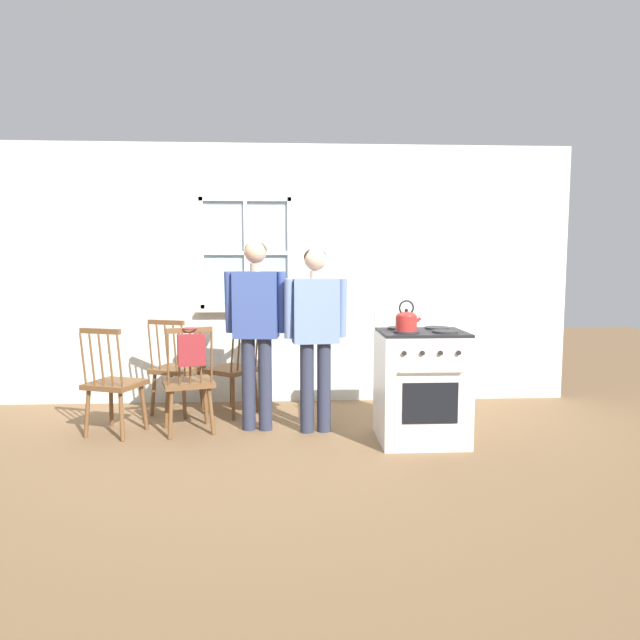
{
  "coord_description": "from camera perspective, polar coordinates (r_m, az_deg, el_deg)",
  "views": [
    {
      "loc": [
        0.23,
        -4.63,
        1.49
      ],
      "look_at": [
        0.48,
        0.13,
        1.0
      ],
      "focal_mm": 32.0,
      "sensor_mm": 36.0,
      "label": 1
    }
  ],
  "objects": [
    {
      "name": "ground_plane",
      "position": [
        4.87,
        -5.7,
        -11.98
      ],
      "size": [
        16.0,
        16.0,
        0.0
      ],
      "primitive_type": "plane",
      "color": "brown"
    },
    {
      "name": "wall_back",
      "position": [
        6.04,
        -5.11,
        4.39
      ],
      "size": [
        6.4,
        0.16,
        2.7
      ],
      "color": "silver",
      "rests_on": "ground_plane"
    },
    {
      "name": "chair_by_window",
      "position": [
        5.12,
        -13.02,
        -6.17
      ],
      "size": [
        0.52,
        0.51,
        0.94
      ],
      "rotation": [
        0.0,
        0.0,
        -2.84
      ],
      "color": "brown",
      "rests_on": "ground_plane"
    },
    {
      "name": "chair_near_wall",
      "position": [
        5.77,
        -14.22,
        -4.85
      ],
      "size": [
        0.53,
        0.52,
        0.94
      ],
      "rotation": [
        0.0,
        0.0,
        2.78
      ],
      "color": "brown",
      "rests_on": "ground_plane"
    },
    {
      "name": "chair_center_cluster",
      "position": [
        5.24,
        -19.94,
        -6.1
      ],
      "size": [
        0.53,
        0.52,
        0.94
      ],
      "rotation": [
        0.0,
        0.0,
        2.8
      ],
      "color": "brown",
      "rests_on": "ground_plane"
    },
    {
      "name": "chair_near_stove",
      "position": [
        5.65,
        -8.63,
        -4.96
      ],
      "size": [
        0.57,
        0.57,
        0.94
      ],
      "rotation": [
        0.0,
        0.0,
        -2.19
      ],
      "color": "brown",
      "rests_on": "ground_plane"
    },
    {
      "name": "person_elderly_left",
      "position": [
        5.01,
        -6.41,
        0.22
      ],
      "size": [
        0.55,
        0.25,
        1.67
      ],
      "rotation": [
        0.0,
        0.0,
        -0.1
      ],
      "color": "#2D3347",
      "rests_on": "ground_plane"
    },
    {
      "name": "person_teen_center",
      "position": [
        4.92,
        -0.46,
        -0.26
      ],
      "size": [
        0.55,
        0.25,
        1.61
      ],
      "rotation": [
        0.0,
        0.0,
        0.11
      ],
      "color": "#2D3347",
      "rests_on": "ground_plane"
    },
    {
      "name": "stove",
      "position": [
        4.83,
        10.05,
        -6.37
      ],
      "size": [
        0.7,
        0.68,
        1.08
      ],
      "color": "white",
      "rests_on": "ground_plane"
    },
    {
      "name": "kettle",
      "position": [
        4.59,
        8.63,
        -0.03
      ],
      "size": [
        0.21,
        0.17,
        0.25
      ],
      "color": "red",
      "rests_on": "stove"
    },
    {
      "name": "potted_plant",
      "position": [
        5.98,
        -8.49,
        2.11
      ],
      "size": [
        0.14,
        0.13,
        0.33
      ],
      "color": "#42474C",
      "rests_on": "wall_back"
    },
    {
      "name": "handbag",
      "position": [
        4.83,
        -12.75,
        -2.86
      ],
      "size": [
        0.24,
        0.23,
        0.31
      ],
      "color": "maroon",
      "rests_on": "chair_by_window"
    }
  ]
}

